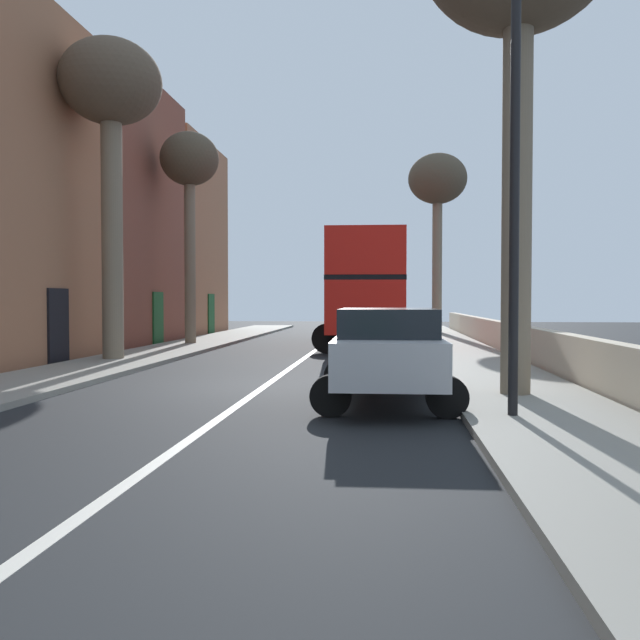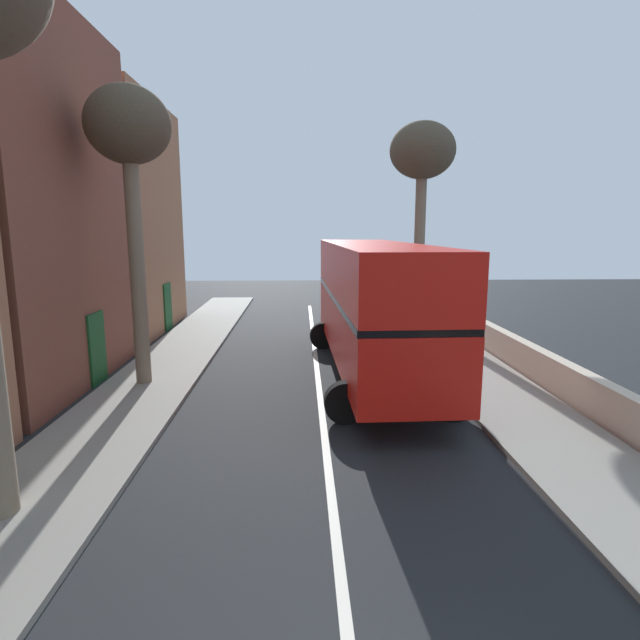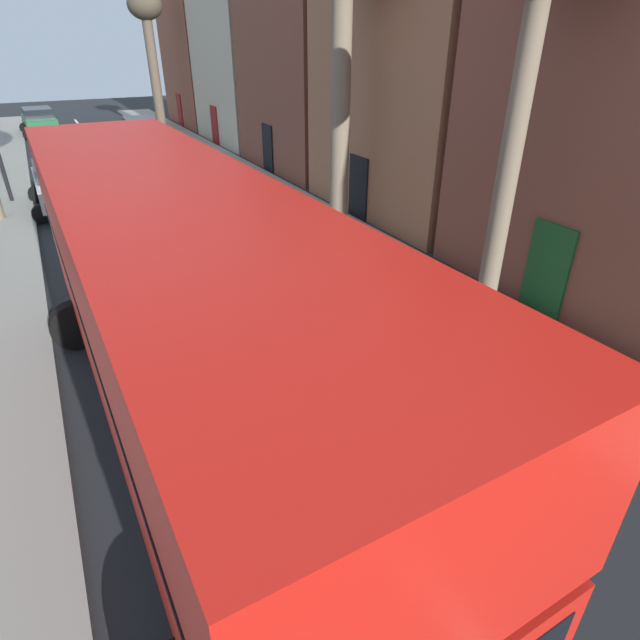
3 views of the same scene
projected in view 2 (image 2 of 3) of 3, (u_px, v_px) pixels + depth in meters
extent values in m
cube|color=brown|center=(11.00, 204.00, 14.04)|extent=(4.00, 7.68, 10.31)
cube|color=#194C23|center=(97.00, 348.00, 14.84)|extent=(0.08, 1.10, 2.10)
cube|color=#9E6647|center=(116.00, 219.00, 21.95)|extent=(4.00, 7.68, 9.82)
cube|color=#194C23|center=(168.00, 307.00, 22.71)|extent=(0.08, 1.10, 2.10)
cube|color=red|center=(374.00, 327.00, 15.43)|extent=(2.79, 11.13, 1.70)
cube|color=black|center=(374.00, 297.00, 15.27)|extent=(2.81, 11.02, 0.16)
cube|color=red|center=(375.00, 269.00, 15.12)|extent=(2.79, 11.13, 1.50)
cube|color=black|center=(351.00, 299.00, 20.84)|extent=(2.20, 0.12, 1.19)
cylinder|color=black|center=(323.00, 336.00, 19.24)|extent=(1.01, 0.33, 1.00)
cylinder|color=black|center=(390.00, 335.00, 19.40)|extent=(1.01, 0.33, 1.00)
cylinder|color=black|center=(345.00, 403.00, 11.84)|extent=(1.01, 0.33, 1.00)
cylinder|color=black|center=(453.00, 400.00, 12.00)|extent=(1.01, 0.33, 1.00)
cylinder|color=#7A6B56|center=(419.00, 244.00, 23.98)|extent=(0.50, 0.50, 7.31)
ellipsoid|color=#4C4233|center=(423.00, 150.00, 23.23)|extent=(3.01, 3.01, 2.58)
cylinder|color=#7A6B56|center=(137.00, 267.00, 14.15)|extent=(0.42, 0.42, 6.65)
ellipsoid|color=#4C4233|center=(128.00, 125.00, 13.48)|extent=(2.25, 2.25, 2.05)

